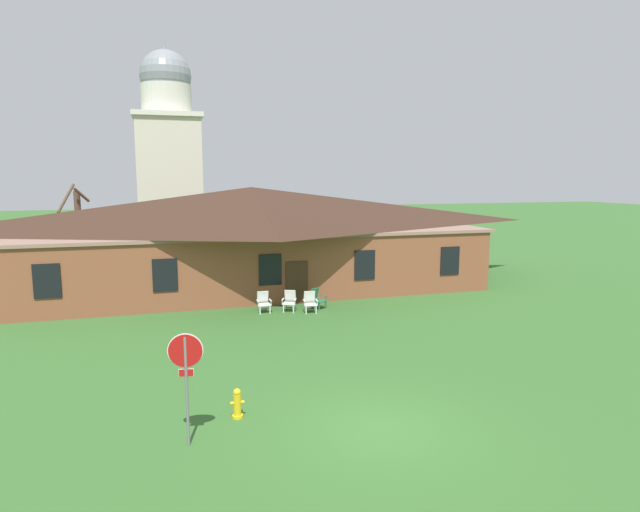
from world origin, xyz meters
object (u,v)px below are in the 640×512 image
at_px(lawn_chair_by_porch, 264,302).
at_px(lawn_chair_near_door, 290,300).
at_px(lawn_chair_middle, 317,298).
at_px(fire_hydrant, 237,404).
at_px(stop_sign, 186,367).
at_px(lawn_chair_left_end, 310,301).

relative_size(lawn_chair_by_porch, lawn_chair_near_door, 1.00).
xyz_separation_m(lawn_chair_by_porch, lawn_chair_middle, (2.56, -0.04, 0.00)).
bearing_deg(fire_hydrant, lawn_chair_near_door, 69.45).
bearing_deg(lawn_chair_by_porch, lawn_chair_near_door, -5.64).
distance_m(stop_sign, lawn_chair_left_end, 12.72).
distance_m(stop_sign, lawn_chair_by_porch, 12.45).
relative_size(lawn_chair_middle, fire_hydrant, 1.21).
relative_size(lawn_chair_near_door, lawn_chair_left_end, 1.00).
bearing_deg(stop_sign, fire_hydrant, 40.48).
xyz_separation_m(lawn_chair_by_porch, lawn_chair_left_end, (2.05, -0.60, 0.00)).
distance_m(lawn_chair_near_door, fire_hydrant, 11.20).
relative_size(lawn_chair_left_end, fire_hydrant, 1.21).
bearing_deg(lawn_chair_near_door, lawn_chair_left_end, -29.73).
distance_m(lawn_chair_by_porch, fire_hydrant, 10.95).
relative_size(lawn_chair_by_porch, lawn_chair_middle, 1.00).
height_order(lawn_chair_by_porch, fire_hydrant, lawn_chair_by_porch).
distance_m(lawn_chair_left_end, fire_hydrant, 11.08).
relative_size(stop_sign, lawn_chair_near_door, 2.80).
bearing_deg(lawn_chair_left_end, stop_sign, -118.65).
height_order(lawn_chair_near_door, lawn_chair_left_end, same).
distance_m(lawn_chair_middle, fire_hydrant, 11.81).
height_order(stop_sign, lawn_chair_middle, stop_sign).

